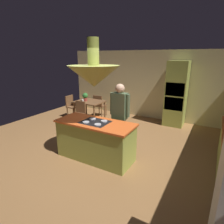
% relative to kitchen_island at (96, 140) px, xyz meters
% --- Properties ---
extents(ground, '(8.16, 8.16, 0.00)m').
position_rel_kitchen_island_xyz_m(ground, '(0.00, 0.20, -0.46)').
color(ground, olive).
extents(wall_back, '(6.80, 0.10, 2.55)m').
position_rel_kitchen_island_xyz_m(wall_back, '(0.00, 3.65, 0.82)').
color(wall_back, beige).
rests_on(wall_back, ground).
extents(kitchen_island, '(1.83, 0.77, 0.92)m').
position_rel_kitchen_island_xyz_m(kitchen_island, '(0.00, 0.00, 0.00)').
color(kitchen_island, '#939E42').
rests_on(kitchen_island, ground).
extents(oven_tower, '(0.66, 0.62, 2.20)m').
position_rel_kitchen_island_xyz_m(oven_tower, '(1.10, 3.24, 0.64)').
color(oven_tower, '#939E42').
rests_on(oven_tower, ground).
extents(dining_table, '(0.99, 0.80, 0.76)m').
position_rel_kitchen_island_xyz_m(dining_table, '(-1.70, 2.10, 0.19)').
color(dining_table, brown).
rests_on(dining_table, ground).
extents(person_at_island, '(0.53, 0.23, 1.71)m').
position_rel_kitchen_island_xyz_m(person_at_island, '(0.29, 0.66, 0.53)').
color(person_at_island, tan).
rests_on(person_at_island, ground).
extents(range_hood, '(1.10, 1.10, 1.00)m').
position_rel_kitchen_island_xyz_m(range_hood, '(0.00, -0.00, 1.50)').
color(range_hood, '#939E42').
extents(pendant_light_over_table, '(0.32, 0.32, 0.82)m').
position_rel_kitchen_island_xyz_m(pendant_light_over_table, '(-1.70, 2.10, 1.40)').
color(pendant_light_over_table, beige).
extents(chair_facing_island, '(0.40, 0.40, 0.87)m').
position_rel_kitchen_island_xyz_m(chair_facing_island, '(-1.70, 1.48, 0.05)').
color(chair_facing_island, brown).
rests_on(chair_facing_island, ground).
extents(chair_by_back_wall, '(0.40, 0.40, 0.87)m').
position_rel_kitchen_island_xyz_m(chair_by_back_wall, '(-1.70, 2.72, 0.05)').
color(chair_by_back_wall, brown).
rests_on(chair_by_back_wall, ground).
extents(chair_at_corner, '(0.40, 0.40, 0.87)m').
position_rel_kitchen_island_xyz_m(chair_at_corner, '(-2.57, 2.10, 0.05)').
color(chair_at_corner, brown).
rests_on(chair_at_corner, ground).
extents(potted_plant_on_table, '(0.20, 0.20, 0.30)m').
position_rel_kitchen_island_xyz_m(potted_plant_on_table, '(-1.85, 2.05, 0.47)').
color(potted_plant_on_table, '#99382D').
rests_on(potted_plant_on_table, dining_table).
extents(cup_on_table, '(0.07, 0.07, 0.09)m').
position_rel_kitchen_island_xyz_m(cup_on_table, '(-1.85, 1.90, 0.35)').
color(cup_on_table, white).
rests_on(cup_on_table, dining_table).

